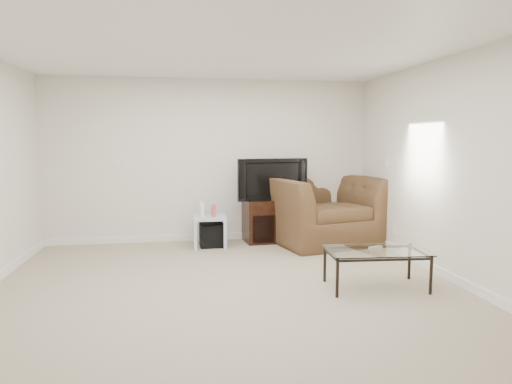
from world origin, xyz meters
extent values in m
plane|color=tan|center=(0.00, 0.00, 0.00)|extent=(5.00, 5.00, 0.00)
plane|color=white|center=(0.00, 0.00, 2.50)|extent=(5.00, 5.00, 0.00)
cube|color=silver|center=(0.00, 2.50, 1.25)|extent=(5.00, 0.02, 2.50)
cube|color=silver|center=(2.50, 0.00, 1.25)|extent=(0.02, 5.00, 2.50)
cube|color=white|center=(-1.40, 2.49, 1.25)|extent=(0.12, 0.02, 0.12)
cube|color=white|center=(2.49, 1.60, 1.25)|extent=(0.02, 0.09, 0.13)
cube|color=white|center=(2.49, 1.30, 0.30)|extent=(0.02, 0.08, 0.12)
cube|color=black|center=(0.90, 2.24, 0.55)|extent=(0.45, 0.33, 0.06)
imported|color=black|center=(0.90, 2.25, 0.98)|extent=(1.04, 0.34, 0.64)
cube|color=black|center=(-0.02, 2.07, 0.16)|extent=(0.36, 0.36, 0.35)
cube|color=white|center=(-0.16, 2.03, 0.56)|extent=(0.06, 0.15, 0.21)
cube|color=#CC4C4C|center=(0.01, 2.03, 0.54)|extent=(0.06, 0.14, 0.18)
imported|color=#4E3A23|center=(1.68, 2.05, 0.68)|extent=(1.74, 1.33, 1.35)
cube|color=#B2B2B7|center=(1.60, -0.07, 0.42)|extent=(0.17, 0.10, 0.02)
camera|label=1|loc=(-0.48, -4.60, 1.58)|focal=32.00mm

